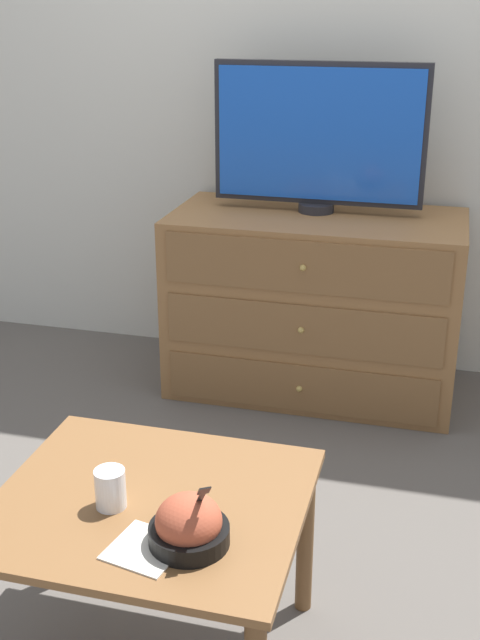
{
  "coord_description": "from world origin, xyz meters",
  "views": [
    {
      "loc": [
        0.55,
        -3.35,
        1.53
      ],
      "look_at": [
        0.07,
        -1.53,
        0.77
      ],
      "focal_mm": 45.0,
      "sensor_mm": 36.0,
      "label": 1
    }
  ],
  "objects": [
    {
      "name": "ground_plane",
      "position": [
        0.0,
        0.0,
        0.0
      ],
      "size": [
        12.0,
        12.0,
        0.0
      ],
      "primitive_type": "plane",
      "color": "#56514C"
    },
    {
      "name": "wall_back",
      "position": [
        0.0,
        0.03,
        1.3
      ],
      "size": [
        12.0,
        0.05,
        2.6
      ],
      "color": "silver",
      "rests_on": "ground_plane"
    },
    {
      "name": "dresser",
      "position": [
        0.06,
        -0.31,
        0.37
      ],
      "size": [
        1.15,
        0.58,
        0.74
      ],
      "color": "olive",
      "rests_on": "ground_plane"
    },
    {
      "name": "tv",
      "position": [
        0.04,
        -0.25,
        1.03
      ],
      "size": [
        0.82,
        0.14,
        0.57
      ],
      "color": "#232328",
      "rests_on": "dresser"
    },
    {
      "name": "coffee_table",
      "position": [
        -0.05,
        -1.91,
        0.39
      ],
      "size": [
        0.71,
        0.62,
        0.47
      ],
      "color": "brown",
      "rests_on": "ground_plane"
    },
    {
      "name": "takeout_bowl",
      "position": [
        0.09,
        -2.04,
        0.51
      ],
      "size": [
        0.17,
        0.17,
        0.17
      ],
      "color": "black",
      "rests_on": "coffee_table"
    },
    {
      "name": "drink_cup",
      "position": [
        -0.12,
        -1.96,
        0.51
      ],
      "size": [
        0.07,
        0.07,
        0.09
      ],
      "color": "beige",
      "rests_on": "coffee_table"
    },
    {
      "name": "napkin",
      "position": [
        0.01,
        -2.08,
        0.47
      ],
      "size": [
        0.17,
        0.17,
        0.0
      ],
      "color": "silver",
      "rests_on": "coffee_table"
    }
  ]
}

